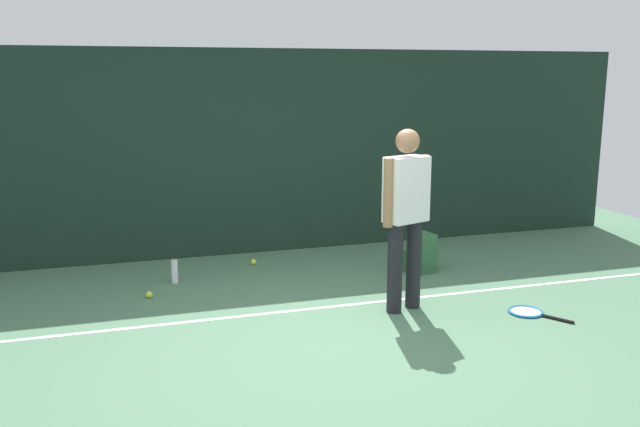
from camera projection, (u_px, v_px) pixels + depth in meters
The scene contains 9 objects.
ground_plane at pixel (334, 340), 5.62m from camera, with size 12.00×12.00×0.00m, color #4C7556.
back_fence at pixel (257, 153), 8.18m from camera, with size 10.00×0.10×2.48m, color #192D23.
court_line at pixel (308, 309), 6.35m from camera, with size 9.00×0.05×0.00m, color white.
tennis_player at pixel (406, 209), 6.15m from camera, with size 0.51×0.34×1.70m.
tennis_racket at pixel (529, 312), 6.23m from camera, with size 0.48×0.61×0.03m.
backpack at pixel (420, 253), 7.53m from camera, with size 0.33×0.33×0.44m.
tennis_ball_near_player at pixel (254, 262), 7.82m from camera, with size 0.07×0.07×0.07m, color #CCE033.
tennis_ball_by_fence at pixel (149, 295), 6.66m from camera, with size 0.07×0.07×0.07m, color #CCE033.
water_bottle at pixel (175, 271), 7.13m from camera, with size 0.07×0.07×0.25m, color white.
Camera 1 is at (-1.68, -5.02, 2.18)m, focal length 37.73 mm.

